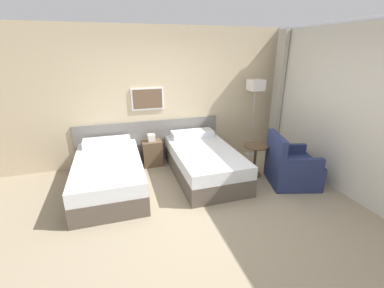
{
  "coord_description": "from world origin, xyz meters",
  "views": [
    {
      "loc": [
        -1.11,
        -2.96,
        2.26
      ],
      "look_at": [
        0.14,
        1.12,
        0.68
      ],
      "focal_mm": 24.0,
      "sensor_mm": 36.0,
      "label": 1
    }
  ],
  "objects": [
    {
      "name": "ground_plane",
      "position": [
        0.0,
        0.0,
        0.0
      ],
      "size": [
        16.0,
        16.0,
        0.0
      ],
      "primitive_type": "plane",
      "color": "gray"
    },
    {
      "name": "nightstand",
      "position": [
        -0.46,
        1.95,
        0.27
      ],
      "size": [
        0.39,
        0.34,
        0.66
      ],
      "color": "brown",
      "rests_on": "ground_plane"
    },
    {
      "name": "floor_lamp",
      "position": [
        1.75,
        1.84,
        1.46
      ],
      "size": [
        0.29,
        0.29,
        1.68
      ],
      "color": "#9E9993",
      "rests_on": "ground_plane"
    },
    {
      "name": "bed_near_door",
      "position": [
        -1.32,
        1.19,
        0.28
      ],
      "size": [
        1.09,
        1.97,
        0.66
      ],
      "color": "brown",
      "rests_on": "ground_plane"
    },
    {
      "name": "armchair",
      "position": [
        1.76,
        0.44,
        0.29
      ],
      "size": [
        0.96,
        0.94,
        0.91
      ],
      "rotation": [
        0.0,
        0.0,
        1.3
      ],
      "color": "navy",
      "rests_on": "ground_plane"
    },
    {
      "name": "bed_near_window",
      "position": [
        0.39,
        1.19,
        0.28
      ],
      "size": [
        1.09,
        1.97,
        0.66
      ],
      "color": "brown",
      "rests_on": "ground_plane"
    },
    {
      "name": "wall_headboard",
      "position": [
        -0.03,
        2.23,
        1.3
      ],
      "size": [
        10.0,
        0.1,
        2.7
      ],
      "color": "#C6B28E",
      "rests_on": "ground_plane"
    },
    {
      "name": "side_table",
      "position": [
        1.31,
        0.92,
        0.42
      ],
      "size": [
        0.45,
        0.45,
        0.6
      ],
      "color": "brown",
      "rests_on": "ground_plane"
    },
    {
      "name": "wall_window",
      "position": [
        2.42,
        -0.04,
        1.34
      ],
      "size": [
        0.21,
        4.7,
        2.7
      ],
      "color": "white",
      "rests_on": "ground_plane"
    }
  ]
}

